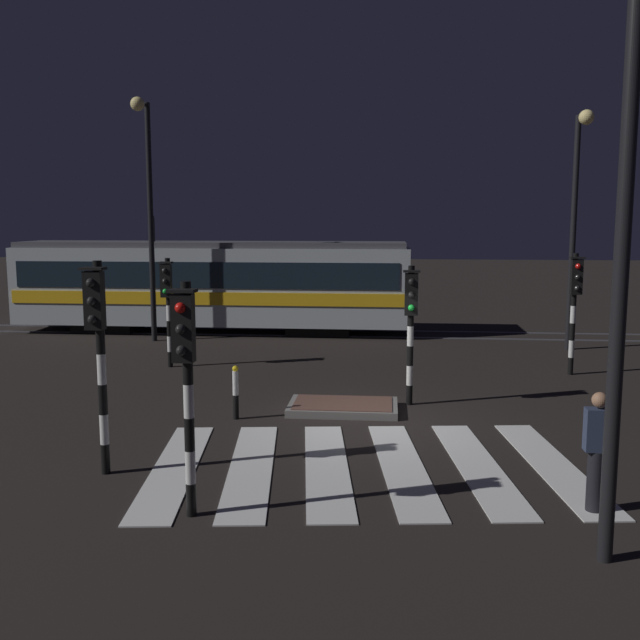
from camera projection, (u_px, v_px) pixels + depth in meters
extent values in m
plane|color=black|center=(369.00, 424.00, 14.42)|extent=(120.00, 120.00, 0.00)
cube|color=#59595E|center=(378.00, 337.00, 24.93)|extent=(80.00, 0.12, 0.03)
cube|color=#59595E|center=(378.00, 331.00, 26.35)|extent=(80.00, 0.12, 0.03)
cube|color=silver|center=(175.00, 468.00, 11.85)|extent=(1.24, 4.63, 0.02)
cube|color=silver|center=(251.00, 467.00, 11.88)|extent=(1.24, 4.63, 0.02)
cube|color=silver|center=(327.00, 467.00, 11.91)|extent=(1.24, 4.63, 0.02)
cube|color=silver|center=(402.00, 466.00, 11.94)|extent=(1.24, 4.63, 0.02)
cube|color=silver|center=(477.00, 465.00, 11.97)|extent=(1.24, 4.63, 0.02)
cube|color=silver|center=(552.00, 465.00, 12.00)|extent=(1.24, 4.63, 0.02)
cube|color=slate|center=(343.00, 407.00, 15.41)|extent=(2.31, 1.42, 0.16)
cube|color=brown|center=(343.00, 403.00, 15.40)|extent=(2.08, 1.28, 0.02)
cylinder|color=black|center=(570.00, 366.00, 19.00)|extent=(0.14, 0.14, 0.45)
cylinder|color=white|center=(571.00, 349.00, 18.93)|extent=(0.14, 0.14, 0.45)
cylinder|color=black|center=(572.00, 332.00, 18.87)|extent=(0.14, 0.14, 0.45)
cylinder|color=white|center=(573.00, 314.00, 18.81)|extent=(0.14, 0.14, 0.45)
cylinder|color=black|center=(574.00, 297.00, 18.74)|extent=(0.14, 0.14, 0.45)
cylinder|color=white|center=(575.00, 280.00, 18.68)|extent=(0.14, 0.14, 0.45)
cylinder|color=black|center=(576.00, 262.00, 18.62)|extent=(0.14, 0.14, 0.45)
cube|color=black|center=(577.00, 277.00, 18.50)|extent=(0.28, 0.20, 0.90)
sphere|color=red|center=(578.00, 266.00, 18.35)|extent=(0.14, 0.14, 0.14)
sphere|color=black|center=(578.00, 277.00, 18.39)|extent=(0.14, 0.14, 0.14)
sphere|color=black|center=(577.00, 288.00, 18.43)|extent=(0.14, 0.14, 0.14)
cube|color=black|center=(578.00, 258.00, 18.43)|extent=(0.36, 0.24, 0.04)
cylinder|color=black|center=(106.00, 459.00, 11.60)|extent=(0.14, 0.14, 0.49)
cylinder|color=white|center=(104.00, 429.00, 11.53)|extent=(0.14, 0.14, 0.49)
cylinder|color=black|center=(103.00, 399.00, 11.46)|extent=(0.14, 0.14, 0.49)
cylinder|color=white|center=(102.00, 369.00, 11.39)|extent=(0.14, 0.14, 0.49)
cylinder|color=black|center=(100.00, 339.00, 11.33)|extent=(0.14, 0.14, 0.49)
cylinder|color=white|center=(99.00, 308.00, 11.26)|extent=(0.14, 0.14, 0.49)
cylinder|color=black|center=(98.00, 276.00, 11.19)|extent=(0.14, 0.14, 0.49)
cube|color=black|center=(94.00, 300.00, 11.07)|extent=(0.28, 0.20, 0.90)
sphere|color=black|center=(91.00, 283.00, 10.93)|extent=(0.14, 0.14, 0.14)
sphere|color=black|center=(91.00, 301.00, 10.97)|extent=(0.14, 0.14, 0.14)
sphere|color=black|center=(92.00, 320.00, 11.00)|extent=(0.14, 0.14, 0.14)
cube|color=black|center=(93.00, 268.00, 11.01)|extent=(0.36, 0.24, 0.04)
cylinder|color=black|center=(409.00, 395.00, 15.91)|extent=(0.14, 0.14, 0.44)
cylinder|color=white|center=(410.00, 375.00, 15.85)|extent=(0.14, 0.14, 0.44)
cylinder|color=black|center=(410.00, 356.00, 15.79)|extent=(0.14, 0.14, 0.44)
cylinder|color=white|center=(410.00, 336.00, 15.73)|extent=(0.14, 0.14, 0.44)
cylinder|color=black|center=(411.00, 316.00, 15.67)|extent=(0.14, 0.14, 0.44)
cylinder|color=white|center=(411.00, 296.00, 15.61)|extent=(0.14, 0.14, 0.44)
cylinder|color=black|center=(411.00, 276.00, 15.54)|extent=(0.14, 0.14, 0.44)
cube|color=black|center=(411.00, 294.00, 15.43)|extent=(0.28, 0.20, 0.90)
sphere|color=black|center=(412.00, 282.00, 15.28)|extent=(0.14, 0.14, 0.14)
sphere|color=black|center=(411.00, 295.00, 15.32)|extent=(0.14, 0.14, 0.14)
sphere|color=green|center=(411.00, 308.00, 15.36)|extent=(0.14, 0.14, 0.14)
cube|color=black|center=(412.00, 271.00, 15.36)|extent=(0.36, 0.24, 0.04)
cylinder|color=black|center=(170.00, 359.00, 19.97)|extent=(0.14, 0.14, 0.43)
cylinder|color=white|center=(170.00, 344.00, 19.91)|extent=(0.14, 0.14, 0.43)
cylinder|color=black|center=(169.00, 329.00, 19.85)|extent=(0.14, 0.14, 0.43)
cylinder|color=white|center=(169.00, 313.00, 19.79)|extent=(0.14, 0.14, 0.43)
cylinder|color=black|center=(169.00, 297.00, 19.73)|extent=(0.14, 0.14, 0.43)
cylinder|color=white|center=(168.00, 282.00, 19.67)|extent=(0.14, 0.14, 0.43)
cylinder|color=black|center=(168.00, 266.00, 19.61)|extent=(0.14, 0.14, 0.43)
cube|color=black|center=(166.00, 281.00, 19.50)|extent=(0.28, 0.20, 0.90)
sphere|color=black|center=(165.00, 271.00, 19.35)|extent=(0.14, 0.14, 0.14)
sphere|color=black|center=(165.00, 281.00, 19.39)|extent=(0.14, 0.14, 0.14)
sphere|color=green|center=(165.00, 291.00, 19.43)|extent=(0.14, 0.14, 0.14)
cube|color=black|center=(166.00, 262.00, 19.43)|extent=(0.36, 0.24, 0.04)
cylinder|color=black|center=(191.00, 499.00, 9.95)|extent=(0.14, 0.14, 0.46)
cylinder|color=white|center=(190.00, 467.00, 9.88)|extent=(0.14, 0.14, 0.46)
cylinder|color=black|center=(190.00, 434.00, 9.82)|extent=(0.14, 0.14, 0.46)
cylinder|color=white|center=(189.00, 401.00, 9.76)|extent=(0.14, 0.14, 0.46)
cylinder|color=black|center=(188.00, 367.00, 9.69)|extent=(0.14, 0.14, 0.46)
cylinder|color=white|center=(187.00, 333.00, 9.63)|extent=(0.14, 0.14, 0.46)
cylinder|color=black|center=(186.00, 299.00, 9.56)|extent=(0.14, 0.14, 0.46)
cube|color=black|center=(183.00, 328.00, 9.45)|extent=(0.28, 0.20, 0.90)
sphere|color=red|center=(180.00, 308.00, 9.30)|extent=(0.14, 0.14, 0.14)
sphere|color=black|center=(181.00, 329.00, 9.34)|extent=(0.14, 0.14, 0.14)
sphere|color=black|center=(181.00, 351.00, 9.38)|extent=(0.14, 0.14, 0.14)
cube|color=black|center=(182.00, 291.00, 9.38)|extent=(0.36, 0.24, 0.04)
cylinder|color=black|center=(573.00, 235.00, 22.17)|extent=(0.18, 0.18, 7.14)
cylinder|color=black|center=(582.00, 117.00, 21.24)|extent=(0.10, 0.90, 0.10)
sphere|color=#F9E08C|center=(586.00, 117.00, 20.81)|extent=(0.44, 0.44, 0.44)
cylinder|color=black|center=(151.00, 224.00, 23.75)|extent=(0.18, 0.18, 7.76)
cylinder|color=black|center=(142.00, 104.00, 22.78)|extent=(0.10, 0.90, 0.10)
sphere|color=#F9E08C|center=(137.00, 104.00, 22.35)|extent=(0.44, 0.44, 0.44)
cylinder|color=black|center=(621.00, 269.00, 8.19)|extent=(0.18, 0.18, 7.00)
cube|color=#B2BCC1|center=(212.00, 285.00, 25.97)|extent=(14.04, 2.50, 2.70)
cube|color=yellow|center=(204.00, 299.00, 24.76)|extent=(13.76, 0.04, 0.44)
cube|color=yellow|center=(221.00, 291.00, 27.27)|extent=(13.76, 0.04, 0.44)
cube|color=black|center=(203.00, 275.00, 24.66)|extent=(13.33, 0.03, 0.90)
cube|color=#4C4C51|center=(212.00, 245.00, 25.77)|extent=(13.76, 2.30, 0.20)
cylinder|color=#262628|center=(154.00, 230.00, 25.89)|extent=(0.08, 0.08, 1.00)
cube|color=black|center=(319.00, 329.00, 25.82)|extent=(2.20, 2.00, 0.35)
cube|color=black|center=(110.00, 326.00, 26.54)|extent=(2.20, 2.00, 0.35)
sphere|color=#F9F2CC|center=(410.00, 298.00, 25.36)|extent=(0.24, 0.24, 0.24)
cylinder|color=black|center=(595.00, 481.00, 10.05)|extent=(0.24, 0.24, 0.88)
cube|color=#2D3851|center=(598.00, 430.00, 9.95)|extent=(0.36, 0.22, 0.60)
sphere|color=#9E7051|center=(600.00, 400.00, 9.89)|extent=(0.22, 0.22, 0.22)
cylinder|color=black|center=(236.00, 407.00, 14.76)|extent=(0.12, 0.12, 0.50)
cylinder|color=white|center=(235.00, 383.00, 14.69)|extent=(0.12, 0.12, 0.50)
sphere|color=yellow|center=(235.00, 369.00, 14.65)|extent=(0.12, 0.12, 0.12)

